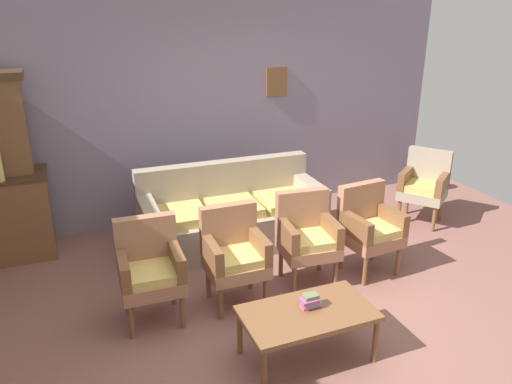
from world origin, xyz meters
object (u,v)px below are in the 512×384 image
armchair_row_middle (150,267)px  coffee_table (308,316)px  wingback_chair_by_fireplace (424,184)px  armchair_near_couch_end (307,235)px  book_stack_on_table (310,301)px  floor_vase_by_wall (414,171)px  armchair_by_doorway (369,225)px  armchair_near_cabinet (234,252)px  floral_couch (232,217)px

armchair_row_middle → coffee_table: 1.40m
wingback_chair_by_fireplace → coffee_table: (-2.53, -1.76, -0.12)m
armchair_near_couch_end → wingback_chair_by_fireplace: (2.00, 0.73, 0.00)m
wingback_chair_by_fireplace → book_stack_on_table: bearing=-145.3°
floor_vase_by_wall → book_stack_on_table: bearing=-139.8°
armchair_row_middle → floor_vase_by_wall: 4.32m
armchair_by_doorway → coffee_table: (-1.20, -0.98, -0.12)m
armchair_row_middle → armchair_near_cabinet: (0.75, -0.02, 0.00)m
armchair_near_cabinet → armchair_near_couch_end: 0.77m
floral_couch → armchair_row_middle: size_ratio=2.26×
armchair_near_cabinet → floor_vase_by_wall: size_ratio=1.28×
armchair_by_doorway → wingback_chair_by_fireplace: size_ratio=1.00×
floral_couch → wingback_chair_by_fireplace: size_ratio=2.26×
armchair_near_cabinet → wingback_chair_by_fireplace: same height
armchair_by_doorway → armchair_near_couch_end: bearing=176.2°
floral_couch → armchair_near_couch_end: bearing=-68.9°
armchair_row_middle → book_stack_on_table: bearing=-42.2°
floral_couch → armchair_near_couch_end: 1.13m
armchair_near_cabinet → book_stack_on_table: bearing=-72.8°
armchair_near_cabinet → wingback_chair_by_fireplace: bearing=16.1°
book_stack_on_table → armchair_by_doorway: bearing=39.2°
book_stack_on_table → coffee_table: bearing=-135.5°
armchair_row_middle → floor_vase_by_wall: bearing=21.5°
floral_couch → coffee_table: size_ratio=2.04×
armchair_near_cabinet → armchair_by_doorway: same height
floral_couch → armchair_by_doorway: same height
armchair_by_doorway → armchair_near_cabinet: bearing=-179.0°
floral_couch → armchair_row_middle: same height
floral_couch → armchair_near_cabinet: same height
floral_couch → floor_vase_by_wall: 2.94m
floral_couch → armchair_near_couch_end: size_ratio=2.26×
floor_vase_by_wall → armchair_near_cabinet: bearing=-154.0°
armchair_near_cabinet → armchair_near_couch_end: bearing=5.2°
armchair_near_cabinet → wingback_chair_by_fireplace: size_ratio=1.00×
armchair_near_couch_end → armchair_by_doorway: bearing=-3.8°
armchair_row_middle → armchair_near_cabinet: bearing=-1.2°
armchair_near_cabinet → coffee_table: size_ratio=0.90×
floral_couch → armchair_near_cabinet: bearing=-108.3°
floral_couch → armchair_by_doorway: bearing=-45.3°
floor_vase_by_wall → armchair_near_couch_end: bearing=-148.6°
wingback_chair_by_fireplace → floor_vase_by_wall: size_ratio=1.28×
floral_couch → armchair_near_cabinet: 1.18m
armchair_by_doorway → floor_vase_by_wall: size_ratio=1.28×
armchair_row_middle → armchair_by_doorway: size_ratio=1.00×
book_stack_on_table → floor_vase_by_wall: bearing=40.2°
coffee_table → armchair_near_couch_end: bearing=63.0°
armchair_near_cabinet → coffee_table: armchair_near_cabinet is taller
coffee_table → floral_couch: bearing=86.6°
armchair_by_doorway → book_stack_on_table: (-1.16, -0.95, -0.03)m
book_stack_on_table → floral_couch: bearing=87.7°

